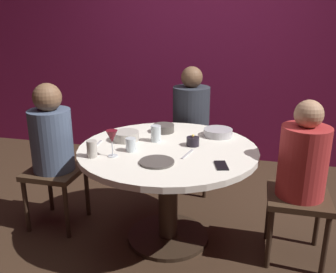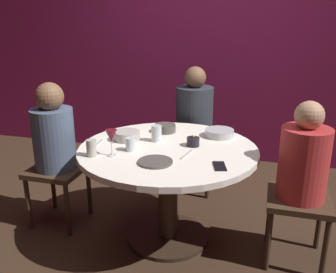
# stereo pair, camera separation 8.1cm
# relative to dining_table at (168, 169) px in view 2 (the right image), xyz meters

# --- Properties ---
(ground_plane) EXTENTS (8.00, 8.00, 0.00)m
(ground_plane) POSITION_rel_dining_table_xyz_m (0.00, 0.00, -0.56)
(ground_plane) COLOR #382619
(back_wall) EXTENTS (6.00, 0.10, 2.60)m
(back_wall) POSITION_rel_dining_table_xyz_m (0.00, 1.81, 0.74)
(back_wall) COLOR maroon
(back_wall) RESTS_ON ground
(dining_table) EXTENTS (1.24, 1.24, 0.73)m
(dining_table) POSITION_rel_dining_table_xyz_m (0.00, 0.00, 0.00)
(dining_table) COLOR silver
(dining_table) RESTS_ON ground
(seated_diner_left) EXTENTS (0.40, 0.40, 1.14)m
(seated_diner_left) POSITION_rel_dining_table_xyz_m (-0.90, 0.00, 0.15)
(seated_diner_left) COLOR #3F2D1E
(seated_diner_left) RESTS_ON ground
(seated_diner_back) EXTENTS (0.40, 0.40, 1.17)m
(seated_diner_back) POSITION_rel_dining_table_xyz_m (0.00, 0.88, 0.16)
(seated_diner_back) COLOR #3F2D1E
(seated_diner_back) RESTS_ON ground
(seated_diner_right) EXTENTS (0.40, 0.40, 1.11)m
(seated_diner_right) POSITION_rel_dining_table_xyz_m (0.89, 0.00, 0.13)
(seated_diner_right) COLOR #3F2D1E
(seated_diner_right) RESTS_ON ground
(candle_holder) EXTENTS (0.09, 0.09, 0.08)m
(candle_holder) POSITION_rel_dining_table_xyz_m (0.16, 0.08, 0.19)
(candle_holder) COLOR black
(candle_holder) RESTS_ON dining_table
(wine_glass) EXTENTS (0.08, 0.08, 0.18)m
(wine_glass) POSITION_rel_dining_table_xyz_m (-0.31, -0.25, 0.29)
(wine_glass) COLOR silver
(wine_glass) RESTS_ON dining_table
(dinner_plate) EXTENTS (0.22, 0.22, 0.01)m
(dinner_plate) POSITION_rel_dining_table_xyz_m (-0.00, -0.29, 0.17)
(dinner_plate) COLOR #4C4742
(dinner_plate) RESTS_ON dining_table
(cell_phone) EXTENTS (0.11, 0.15, 0.01)m
(cell_phone) POSITION_rel_dining_table_xyz_m (0.39, -0.24, 0.17)
(cell_phone) COLOR black
(cell_phone) RESTS_ON dining_table
(bowl_serving_large) EXTENTS (0.22, 0.22, 0.05)m
(bowl_serving_large) POSITION_rel_dining_table_xyz_m (0.31, 0.34, 0.19)
(bowl_serving_large) COLOR #B7B7BC
(bowl_serving_large) RESTS_ON dining_table
(bowl_salad_center) EXTENTS (0.19, 0.19, 0.07)m
(bowl_salad_center) POSITION_rel_dining_table_xyz_m (-0.33, 0.07, 0.20)
(bowl_salad_center) COLOR #B2ADA3
(bowl_salad_center) RESTS_ON dining_table
(bowl_small_white) EXTENTS (0.17, 0.17, 0.06)m
(bowl_small_white) POSITION_rel_dining_table_xyz_m (-0.12, 0.34, 0.19)
(bowl_small_white) COLOR #4C4742
(bowl_small_white) RESTS_ON dining_table
(cup_near_candle) EXTENTS (0.07, 0.07, 0.09)m
(cup_near_candle) POSITION_rel_dining_table_xyz_m (-0.23, -0.13, 0.21)
(cup_near_candle) COLOR silver
(cup_near_candle) RESTS_ON dining_table
(cup_by_left_diner) EXTENTS (0.07, 0.07, 0.12)m
(cup_by_left_diner) POSITION_rel_dining_table_xyz_m (-0.12, 0.11, 0.22)
(cup_by_left_diner) COLOR silver
(cup_by_left_diner) RESTS_ON dining_table
(cup_by_right_diner) EXTENTS (0.07, 0.07, 0.11)m
(cup_by_right_diner) POSITION_rel_dining_table_xyz_m (-0.43, -0.29, 0.22)
(cup_by_right_diner) COLOR #B2ADA3
(cup_by_right_diner) RESTS_ON dining_table
(fork_near_plate) EXTENTS (0.05, 0.18, 0.01)m
(fork_near_plate) POSITION_rel_dining_table_xyz_m (0.16, -0.10, 0.17)
(fork_near_plate) COLOR #B7B7BC
(fork_near_plate) RESTS_ON dining_table
(knife_near_plate) EXTENTS (0.03, 0.18, 0.01)m
(knife_near_plate) POSITION_rel_dining_table_xyz_m (-0.50, -0.07, 0.17)
(knife_near_plate) COLOR #B7B7BC
(knife_near_plate) RESTS_ON dining_table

